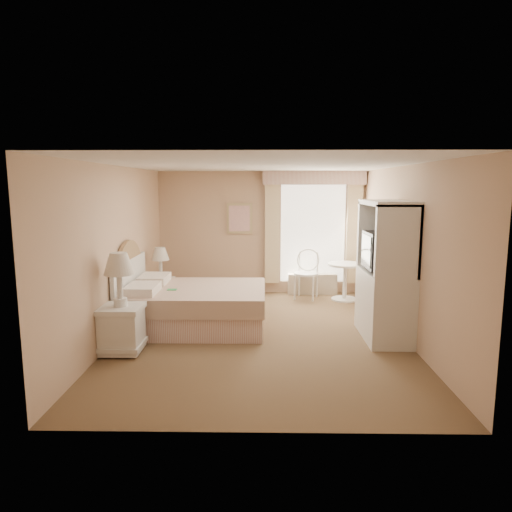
{
  "coord_description": "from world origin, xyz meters",
  "views": [
    {
      "loc": [
        0.04,
        -6.58,
        2.21
      ],
      "look_at": [
        -0.07,
        0.3,
        1.15
      ],
      "focal_mm": 32.0,
      "sensor_mm": 36.0,
      "label": 1
    }
  ],
  "objects_px": {
    "bed": "(190,305)",
    "nightstand_far": "(161,285)",
    "armoire": "(386,282)",
    "cafe_chair": "(307,269)",
    "round_table": "(345,276)",
    "nightstand_near": "(121,316)"
  },
  "relations": [
    {
      "from": "nightstand_near",
      "to": "round_table",
      "type": "distance_m",
      "value": 4.53
    },
    {
      "from": "round_table",
      "to": "cafe_chair",
      "type": "distance_m",
      "value": 0.75
    },
    {
      "from": "nightstand_near",
      "to": "nightstand_far",
      "type": "height_order",
      "value": "nightstand_near"
    },
    {
      "from": "nightstand_near",
      "to": "nightstand_far",
      "type": "xyz_separation_m",
      "value": [
        0.0,
        2.37,
        -0.09
      ]
    },
    {
      "from": "round_table",
      "to": "cafe_chair",
      "type": "bearing_deg",
      "value": 166.6
    },
    {
      "from": "nightstand_far",
      "to": "cafe_chair",
      "type": "height_order",
      "value": "nightstand_far"
    },
    {
      "from": "cafe_chair",
      "to": "armoire",
      "type": "height_order",
      "value": "armoire"
    },
    {
      "from": "cafe_chair",
      "to": "nightstand_far",
      "type": "bearing_deg",
      "value": -147.27
    },
    {
      "from": "armoire",
      "to": "cafe_chair",
      "type": "bearing_deg",
      "value": 110.78
    },
    {
      "from": "nightstand_near",
      "to": "round_table",
      "type": "xyz_separation_m",
      "value": [
        3.47,
        2.91,
        -0.02
      ]
    },
    {
      "from": "nightstand_near",
      "to": "armoire",
      "type": "xyz_separation_m",
      "value": [
        3.65,
        0.68,
        0.33
      ]
    },
    {
      "from": "bed",
      "to": "cafe_chair",
      "type": "height_order",
      "value": "bed"
    },
    {
      "from": "bed",
      "to": "round_table",
      "type": "relative_size",
      "value": 2.96
    },
    {
      "from": "bed",
      "to": "round_table",
      "type": "distance_m",
      "value": 3.27
    },
    {
      "from": "bed",
      "to": "armoire",
      "type": "height_order",
      "value": "armoire"
    },
    {
      "from": "nightstand_near",
      "to": "nightstand_far",
      "type": "bearing_deg",
      "value": 90.0
    },
    {
      "from": "nightstand_near",
      "to": "armoire",
      "type": "bearing_deg",
      "value": 10.6
    },
    {
      "from": "nightstand_near",
      "to": "round_table",
      "type": "bearing_deg",
      "value": 39.98
    },
    {
      "from": "nightstand_near",
      "to": "round_table",
      "type": "height_order",
      "value": "nightstand_near"
    },
    {
      "from": "nightstand_near",
      "to": "cafe_chair",
      "type": "relative_size",
      "value": 1.35
    },
    {
      "from": "bed",
      "to": "round_table",
      "type": "xyz_separation_m",
      "value": [
        2.75,
        1.76,
        0.13
      ]
    },
    {
      "from": "bed",
      "to": "nightstand_far",
      "type": "distance_m",
      "value": 1.42
    }
  ]
}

